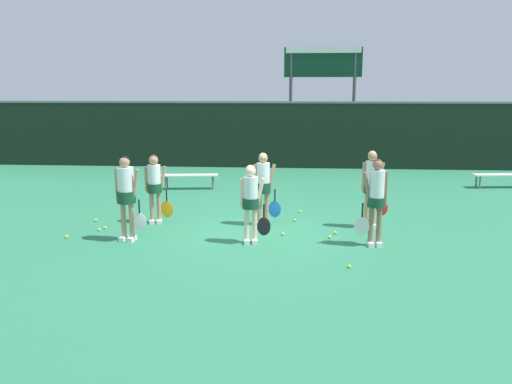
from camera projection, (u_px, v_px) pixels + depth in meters
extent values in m
plane|color=#2D7F56|center=(256.00, 233.00, 10.95)|extent=(140.00, 140.00, 0.00)
cube|color=black|center=(274.00, 136.00, 19.91)|extent=(60.00, 0.06, 2.57)
cube|color=slate|center=(274.00, 102.00, 19.65)|extent=(60.00, 0.08, 0.08)
cylinder|color=#515156|center=(291.00, 106.00, 21.47)|extent=(0.14, 0.14, 4.85)
cylinder|color=#515156|center=(354.00, 106.00, 21.27)|extent=(0.14, 0.14, 4.85)
cube|color=#0F3823|center=(323.00, 62.00, 21.01)|extent=(3.28, 0.12, 1.23)
cube|color=white|center=(323.00, 50.00, 20.84)|extent=(3.15, 0.02, 0.25)
cube|color=silver|center=(189.00, 175.00, 15.75)|extent=(1.82, 0.56, 0.04)
cylinder|color=slate|center=(213.00, 182.00, 15.95)|extent=(0.06, 0.06, 0.42)
cylinder|color=slate|center=(213.00, 183.00, 15.70)|extent=(0.06, 0.06, 0.42)
cylinder|color=slate|center=(167.00, 182.00, 15.90)|extent=(0.06, 0.06, 0.42)
cylinder|color=slate|center=(166.00, 183.00, 15.65)|extent=(0.06, 0.06, 0.42)
cube|color=silver|center=(501.00, 175.00, 15.98)|extent=(1.80, 0.56, 0.04)
cylinder|color=slate|center=(476.00, 181.00, 16.12)|extent=(0.06, 0.06, 0.40)
cylinder|color=slate|center=(480.00, 182.00, 15.87)|extent=(0.06, 0.06, 0.40)
cylinder|color=tan|center=(132.00, 221.00, 10.32)|extent=(0.10, 0.10, 0.85)
cylinder|color=tan|center=(124.00, 221.00, 10.36)|extent=(0.10, 0.10, 0.85)
cube|color=white|center=(132.00, 239.00, 10.37)|extent=(0.15, 0.26, 0.09)
cube|color=white|center=(124.00, 238.00, 10.41)|extent=(0.15, 0.26, 0.09)
cylinder|color=#16422B|center=(126.00, 197.00, 10.24)|extent=(0.39, 0.39, 0.25)
cylinder|color=white|center=(126.00, 184.00, 10.19)|extent=(0.34, 0.34, 0.70)
sphere|color=tan|center=(125.00, 162.00, 10.10)|extent=(0.21, 0.21, 0.21)
sphere|color=black|center=(125.00, 161.00, 10.11)|extent=(0.20, 0.20, 0.20)
cylinder|color=tan|center=(135.00, 185.00, 10.14)|extent=(0.22, 0.11, 0.67)
cylinder|color=tan|center=(117.00, 184.00, 10.24)|extent=(0.08, 0.08, 0.67)
cylinder|color=black|center=(139.00, 206.00, 10.19)|extent=(0.03, 0.03, 0.28)
ellipsoid|color=silver|center=(140.00, 222.00, 10.26)|extent=(0.27, 0.03, 0.38)
cylinder|color=beige|center=(255.00, 225.00, 10.18)|extent=(0.10, 0.10, 0.77)
cylinder|color=beige|center=(247.00, 225.00, 10.17)|extent=(0.10, 0.10, 0.77)
cube|color=white|center=(255.00, 241.00, 10.22)|extent=(0.15, 0.25, 0.09)
cube|color=white|center=(247.00, 241.00, 10.21)|extent=(0.15, 0.25, 0.09)
cylinder|color=#16422B|center=(251.00, 203.00, 10.08)|extent=(0.34, 0.34, 0.21)
cylinder|color=white|center=(251.00, 192.00, 10.04)|extent=(0.30, 0.30, 0.62)
sphere|color=beige|center=(251.00, 171.00, 9.95)|extent=(0.22, 0.22, 0.22)
sphere|color=#D8B772|center=(250.00, 170.00, 9.97)|extent=(0.20, 0.20, 0.20)
cylinder|color=beige|center=(260.00, 192.00, 10.05)|extent=(0.21, 0.11, 0.59)
cylinder|color=beige|center=(242.00, 193.00, 10.03)|extent=(0.08, 0.08, 0.58)
cylinder|color=black|center=(264.00, 211.00, 10.12)|extent=(0.03, 0.03, 0.28)
ellipsoid|color=black|center=(264.00, 226.00, 10.18)|extent=(0.28, 0.03, 0.38)
cylinder|color=#8C664C|center=(379.00, 225.00, 10.01)|extent=(0.10, 0.10, 0.84)
cylinder|color=#8C664C|center=(371.00, 226.00, 10.00)|extent=(0.10, 0.10, 0.84)
cube|color=white|center=(378.00, 244.00, 10.05)|extent=(0.14, 0.25, 0.09)
cube|color=white|center=(370.00, 244.00, 10.04)|extent=(0.14, 0.25, 0.09)
cylinder|color=#16422B|center=(376.00, 202.00, 9.90)|extent=(0.34, 0.34, 0.19)
cylinder|color=white|center=(377.00, 188.00, 9.85)|extent=(0.30, 0.30, 0.71)
sphere|color=#8C664C|center=(378.00, 165.00, 9.76)|extent=(0.20, 0.20, 0.20)
sphere|color=#4C331E|center=(378.00, 164.00, 9.77)|extent=(0.19, 0.19, 0.19)
cylinder|color=#8C664C|center=(367.00, 188.00, 9.84)|extent=(0.22, 0.10, 0.67)
cylinder|color=#8C664C|center=(386.00, 188.00, 9.86)|extent=(0.08, 0.08, 0.67)
cylinder|color=black|center=(363.00, 210.00, 9.90)|extent=(0.03, 0.03, 0.28)
ellipsoid|color=silver|center=(362.00, 226.00, 9.97)|extent=(0.30, 0.03, 0.39)
cylinder|color=tan|center=(159.00, 207.00, 11.73)|extent=(0.10, 0.10, 0.77)
cylinder|color=tan|center=(152.00, 207.00, 11.72)|extent=(0.10, 0.10, 0.77)
cube|color=white|center=(159.00, 221.00, 11.77)|extent=(0.15, 0.25, 0.09)
cube|color=white|center=(152.00, 221.00, 11.76)|extent=(0.15, 0.25, 0.09)
cylinder|color=#16422B|center=(155.00, 188.00, 11.64)|extent=(0.35, 0.35, 0.21)
cylinder|color=white|center=(154.00, 178.00, 11.59)|extent=(0.30, 0.30, 0.62)
sphere|color=tan|center=(153.00, 160.00, 11.50)|extent=(0.22, 0.22, 0.22)
sphere|color=#4C331E|center=(153.00, 159.00, 11.52)|extent=(0.20, 0.20, 0.20)
cylinder|color=tan|center=(163.00, 179.00, 11.61)|extent=(0.21, 0.11, 0.59)
cylinder|color=tan|center=(146.00, 179.00, 11.58)|extent=(0.08, 0.08, 0.59)
cylinder|color=black|center=(167.00, 195.00, 11.67)|extent=(0.03, 0.03, 0.29)
ellipsoid|color=orange|center=(167.00, 209.00, 11.74)|extent=(0.31, 0.03, 0.40)
cylinder|color=tan|center=(267.00, 208.00, 11.55)|extent=(0.10, 0.10, 0.80)
cylinder|color=tan|center=(259.00, 208.00, 11.54)|extent=(0.10, 0.10, 0.80)
cube|color=white|center=(267.00, 223.00, 11.60)|extent=(0.14, 0.25, 0.09)
cube|color=white|center=(259.00, 223.00, 11.59)|extent=(0.14, 0.25, 0.09)
cylinder|color=#16422B|center=(263.00, 188.00, 11.45)|extent=(0.35, 0.35, 0.24)
cylinder|color=white|center=(263.00, 177.00, 11.40)|extent=(0.31, 0.31, 0.66)
sphere|color=tan|center=(263.00, 158.00, 11.32)|extent=(0.21, 0.21, 0.21)
sphere|color=#D8B772|center=(263.00, 157.00, 11.33)|extent=(0.19, 0.19, 0.19)
cylinder|color=tan|center=(271.00, 178.00, 11.42)|extent=(0.21, 0.10, 0.63)
cylinder|color=tan|center=(255.00, 178.00, 11.39)|extent=(0.08, 0.08, 0.62)
cylinder|color=black|center=(275.00, 195.00, 11.48)|extent=(0.03, 0.03, 0.28)
ellipsoid|color=blue|center=(275.00, 209.00, 11.55)|extent=(0.29, 0.03, 0.39)
cylinder|color=tan|center=(373.00, 210.00, 11.34)|extent=(0.10, 0.10, 0.84)
cylinder|color=tan|center=(366.00, 210.00, 11.33)|extent=(0.10, 0.10, 0.84)
cube|color=white|center=(373.00, 226.00, 11.38)|extent=(0.14, 0.25, 0.09)
cube|color=white|center=(366.00, 226.00, 11.38)|extent=(0.14, 0.25, 0.09)
cylinder|color=#16422B|center=(371.00, 189.00, 11.24)|extent=(0.34, 0.34, 0.19)
cylinder|color=white|center=(372.00, 176.00, 11.18)|extent=(0.29, 0.29, 0.70)
sphere|color=tan|center=(373.00, 156.00, 11.09)|extent=(0.21, 0.21, 0.21)
sphere|color=#D8B772|center=(372.00, 155.00, 11.11)|extent=(0.19, 0.19, 0.19)
cylinder|color=tan|center=(380.00, 177.00, 11.19)|extent=(0.22, 0.10, 0.66)
cylinder|color=tan|center=(364.00, 177.00, 11.18)|extent=(0.08, 0.08, 0.66)
cylinder|color=black|center=(383.00, 195.00, 11.26)|extent=(0.03, 0.03, 0.25)
ellipsoid|color=red|center=(382.00, 208.00, 11.32)|extent=(0.26, 0.03, 0.35)
sphere|color=#CCE033|center=(359.00, 230.00, 11.04)|extent=(0.07, 0.07, 0.07)
sphere|color=#CCE033|center=(105.00, 227.00, 11.28)|extent=(0.07, 0.07, 0.07)
sphere|color=#CCE033|center=(300.00, 211.00, 12.77)|extent=(0.07, 0.07, 0.07)
sphere|color=#CCE033|center=(349.00, 266.00, 8.80)|extent=(0.06, 0.06, 0.06)
sphere|color=#CCE033|center=(330.00, 237.00, 10.56)|extent=(0.07, 0.07, 0.07)
sphere|color=#CCE033|center=(99.00, 230.00, 11.12)|extent=(0.07, 0.07, 0.07)
sphere|color=#CCE033|center=(67.00, 237.00, 10.57)|extent=(0.07, 0.07, 0.07)
sphere|color=#CCE033|center=(96.00, 220.00, 11.91)|extent=(0.07, 0.07, 0.07)
sphere|color=#CCE033|center=(262.00, 229.00, 11.13)|extent=(0.07, 0.07, 0.07)
sphere|color=#CCE033|center=(335.00, 233.00, 10.87)|extent=(0.07, 0.07, 0.07)
sphere|color=#CCE033|center=(295.00, 220.00, 11.92)|extent=(0.07, 0.07, 0.07)
sphere|color=#CCE033|center=(283.00, 234.00, 10.78)|extent=(0.07, 0.07, 0.07)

